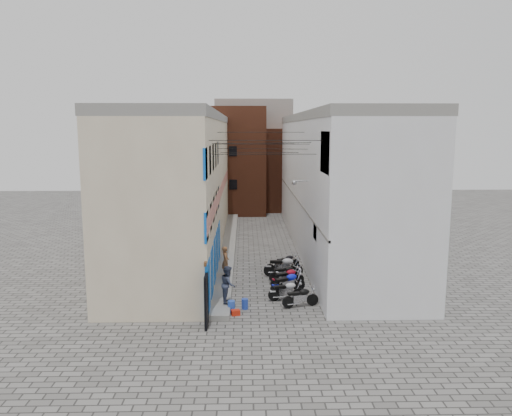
{
  "coord_description": "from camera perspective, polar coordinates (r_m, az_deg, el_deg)",
  "views": [
    {
      "loc": [
        -0.93,
        -19.93,
        8.02
      ],
      "look_at": [
        -0.23,
        11.46,
        3.0
      ],
      "focal_mm": 35.0,
      "sensor_mm": 36.0,
      "label": 1
    }
  ],
  "objects": [
    {
      "name": "person_b",
      "position": [
        22.72,
        -3.19,
        -8.69
      ],
      "size": [
        0.64,
        0.82,
        1.68
      ],
      "primitive_type": "imported",
      "rotation": [
        0.0,
        0.0,
        1.56
      ],
      "color": "#3A4057",
      "rests_on": "plinth"
    },
    {
      "name": "person_a",
      "position": [
        26.66,
        -3.51,
        -6.08
      ],
      "size": [
        0.45,
        0.63,
        1.6
      ],
      "primitive_type": "imported",
      "rotation": [
        0.0,
        0.0,
        1.7
      ],
      "color": "brown",
      "rests_on": "plinth"
    },
    {
      "name": "building_right",
      "position": [
        33.64,
        8.9,
        2.98
      ],
      "size": [
        5.94,
        26.0,
        9.0
      ],
      "color": "white",
      "rests_on": "ground"
    },
    {
      "name": "motorcycle_g",
      "position": [
        28.59,
        3.53,
        -6.13
      ],
      "size": [
        1.81,
        1.52,
        1.05
      ],
      "primitive_type": null,
      "rotation": [
        0.0,
        0.0,
        -0.95
      ],
      "color": "black",
      "rests_on": "ground"
    },
    {
      "name": "motorcycle_b",
      "position": [
        23.83,
        3.51,
        -9.3
      ],
      "size": [
        1.83,
        0.82,
        1.02
      ],
      "primitive_type": null,
      "rotation": [
        0.0,
        0.0,
        -1.42
      ],
      "color": "silver",
      "rests_on": "ground"
    },
    {
      "name": "building_left",
      "position": [
        33.31,
        -8.26,
        2.92
      ],
      "size": [
        5.1,
        27.0,
        9.0
      ],
      "color": "beige",
      "rests_on": "ground"
    },
    {
      "name": "motorcycle_e",
      "position": [
        26.56,
        3.38,
        -7.37
      ],
      "size": [
        1.8,
        0.78,
        1.01
      ],
      "primitive_type": null,
      "rotation": [
        0.0,
        0.0,
        -1.43
      ],
      "color": "black",
      "rests_on": "ground"
    },
    {
      "name": "red_crate",
      "position": [
        22.13,
        -2.35,
        -11.85
      ],
      "size": [
        0.42,
        0.35,
        0.23
      ],
      "primitive_type": "cube",
      "rotation": [
        0.0,
        0.0,
        0.21
      ],
      "color": "red",
      "rests_on": "ground"
    },
    {
      "name": "building_far_brick_left",
      "position": [
        48.03,
        -2.56,
        5.47
      ],
      "size": [
        6.0,
        6.0,
        10.0
      ],
      "primitive_type": "cube",
      "color": "brown",
      "rests_on": "ground"
    },
    {
      "name": "far_shopfront",
      "position": [
        45.65,
        -0.09,
        0.49
      ],
      "size": [
        2.0,
        0.3,
        2.4
      ],
      "primitive_type": "cube",
      "color": "black",
      "rests_on": "ground"
    },
    {
      "name": "motorcycle_a",
      "position": [
        23.03,
        5.1,
        -10.01
      ],
      "size": [
        1.82,
        0.99,
        1.0
      ],
      "primitive_type": null,
      "rotation": [
        0.0,
        0.0,
        -1.3
      ],
      "color": "black",
      "rests_on": "ground"
    },
    {
      "name": "overhead_wires",
      "position": [
        27.6,
        0.66,
        7.22
      ],
      "size": [
        5.8,
        13.02,
        1.32
      ],
      "color": "black",
      "rests_on": "ground"
    },
    {
      "name": "building_far_concrete",
      "position": [
        53.99,
        -0.29,
        6.41
      ],
      "size": [
        8.0,
        5.0,
        11.0
      ],
      "primitive_type": "cube",
      "color": "gray",
      "rests_on": "ground"
    },
    {
      "name": "motorcycle_f",
      "position": [
        27.46,
        3.15,
        -6.55
      ],
      "size": [
        2.19,
        0.79,
        1.25
      ],
      "primitive_type": null,
      "rotation": [
        0.0,
        0.0,
        -1.62
      ],
      "color": "#9F9FA3",
      "rests_on": "ground"
    },
    {
      "name": "water_jug_near",
      "position": [
        22.46,
        -2.83,
        -11.16
      ],
      "size": [
        0.4,
        0.4,
        0.5
      ],
      "primitive_type": "cylinder",
      "rotation": [
        0.0,
        0.0,
        -0.29
      ],
      "color": "blue",
      "rests_on": "ground"
    },
    {
      "name": "ground",
      "position": [
        21.5,
        1.33,
        -12.82
      ],
      "size": [
        90.0,
        90.0,
        0.0
      ],
      "primitive_type": "plane",
      "color": "#5A5855",
      "rests_on": "ground"
    },
    {
      "name": "plinth",
      "position": [
        33.88,
        -3.14,
        -4.41
      ],
      "size": [
        0.9,
        26.0,
        0.25
      ],
      "primitive_type": "cube",
      "color": "gray",
      "rests_on": "ground"
    },
    {
      "name": "motorcycle_d",
      "position": [
        25.66,
        3.63,
        -7.85
      ],
      "size": [
        1.99,
        1.38,
        1.11
      ],
      "primitive_type": null,
      "rotation": [
        0.0,
        0.0,
        -1.12
      ],
      "color": "maroon",
      "rests_on": "ground"
    },
    {
      "name": "water_jug_far",
      "position": [
        22.78,
        -1.28,
        -10.9
      ],
      "size": [
        0.35,
        0.35,
        0.47
      ],
      "primitive_type": "cylinder",
      "rotation": [
        0.0,
        0.0,
        -0.17
      ],
      "color": "#213DA8",
      "rests_on": "ground"
    },
    {
      "name": "building_far_brick_right",
      "position": [
        50.24,
        3.23,
        4.48
      ],
      "size": [
        5.0,
        6.0,
        8.0
      ],
      "primitive_type": "cube",
      "color": "brown",
      "rests_on": "ground"
    },
    {
      "name": "motorcycle_c",
      "position": [
        24.74,
        3.67,
        -8.43
      ],
      "size": [
        2.05,
        1.57,
        1.16
      ],
      "primitive_type": null,
      "rotation": [
        0.0,
        0.0,
        -1.03
      ],
      "color": "#0E1ADA",
      "rests_on": "ground"
    }
  ]
}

